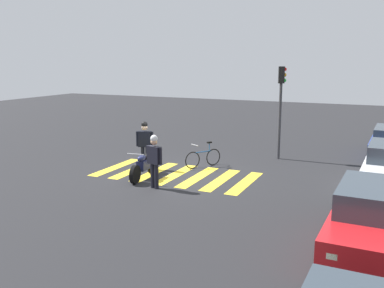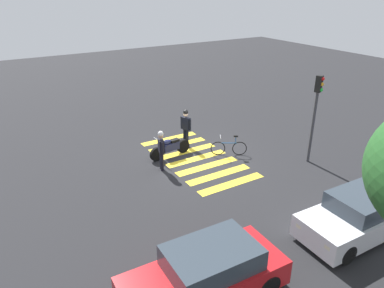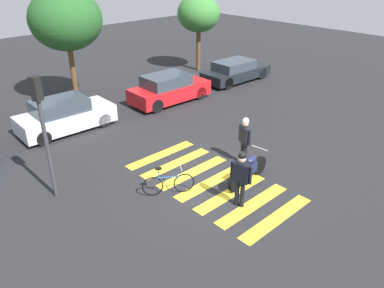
# 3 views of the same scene
# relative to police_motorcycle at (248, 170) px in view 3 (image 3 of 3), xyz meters

# --- Properties ---
(ground_plane) EXTENTS (60.00, 60.00, 0.00)m
(ground_plane) POSITION_rel_police_motorcycle_xyz_m (-0.92, 0.82, -0.46)
(ground_plane) COLOR #232326
(police_motorcycle) EXTENTS (2.13, 0.62, 1.04)m
(police_motorcycle) POSITION_rel_police_motorcycle_xyz_m (0.00, 0.00, 0.00)
(police_motorcycle) COLOR black
(police_motorcycle) RESTS_ON ground_plane
(leaning_bicycle) EXTENTS (1.46, 0.93, 1.00)m
(leaning_bicycle) POSITION_rel_police_motorcycle_xyz_m (-2.42, 1.29, -0.08)
(leaning_bicycle) COLOR black
(leaning_bicycle) RESTS_ON ground_plane
(officer_on_foot) EXTENTS (0.32, 0.68, 1.88)m
(officer_on_foot) POSITION_rel_police_motorcycle_xyz_m (-1.25, -0.70, 0.64)
(officer_on_foot) COLOR black
(officer_on_foot) RESTS_ON ground_plane
(officer_by_motorcycle) EXTENTS (0.32, 0.66, 1.80)m
(officer_by_motorcycle) POSITION_rel_police_motorcycle_xyz_m (0.93, 0.96, 0.58)
(officer_by_motorcycle) COLOR black
(officer_by_motorcycle) RESTS_ON ground_plane
(crosswalk_stripes) EXTENTS (3.05, 5.85, 0.01)m
(crosswalk_stripes) POSITION_rel_police_motorcycle_xyz_m (-0.92, 0.82, -0.46)
(crosswalk_stripes) COLOR yellow
(crosswalk_stripes) RESTS_ON ground_plane
(car_white_van) EXTENTS (4.11, 1.85, 1.46)m
(car_white_van) POSITION_rel_police_motorcycle_xyz_m (-2.50, 8.14, 0.23)
(car_white_van) COLOR black
(car_white_van) RESTS_ON ground_plane
(car_red_convertible) EXTENTS (4.29, 1.89, 1.48)m
(car_red_convertible) POSITION_rel_police_motorcycle_xyz_m (3.09, 7.78, 0.24)
(car_red_convertible) COLOR black
(car_red_convertible) RESTS_ON ground_plane
(car_black_suv) EXTENTS (4.49, 1.87, 1.28)m
(car_black_suv) POSITION_rel_police_motorcycle_xyz_m (8.33, 7.78, 0.16)
(car_black_suv) COLOR black
(car_black_suv) RESTS_ON ground_plane
(traffic_light_pole) EXTENTS (0.31, 0.36, 3.95)m
(traffic_light_pole) POSITION_rel_police_motorcycle_xyz_m (-5.13, 3.69, 2.21)
(traffic_light_pole) COLOR #38383D
(traffic_light_pole) RESTS_ON ground_plane
(street_tree_mid) EXTENTS (3.46, 3.46, 5.62)m
(street_tree_mid) POSITION_rel_police_motorcycle_xyz_m (-0.41, 11.12, 3.68)
(street_tree_mid) COLOR brown
(street_tree_mid) RESTS_ON ground_plane
(street_tree_far) EXTENTS (2.67, 2.67, 4.73)m
(street_tree_far) POSITION_rel_police_motorcycle_xyz_m (8.43, 11.12, 3.11)
(street_tree_far) COLOR brown
(street_tree_far) RESTS_ON ground_plane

